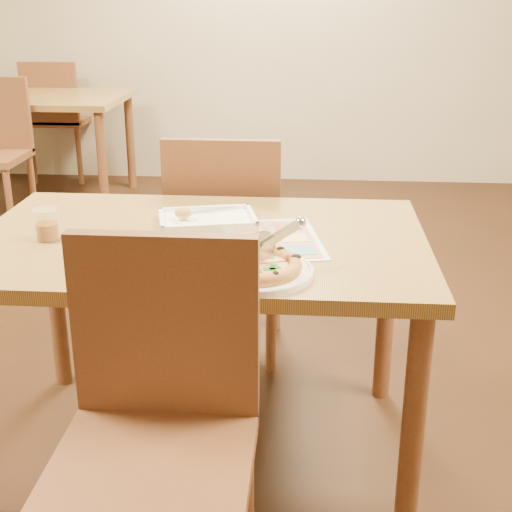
# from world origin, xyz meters

# --- Properties ---
(room) EXTENTS (7.00, 7.00, 7.00)m
(room) POSITION_xyz_m (0.00, 0.00, 1.35)
(room) COLOR black
(room) RESTS_ON ground
(dining_table) EXTENTS (1.30, 0.85, 0.72)m
(dining_table) POSITION_xyz_m (0.00, 0.00, 0.63)
(dining_table) COLOR olive
(dining_table) RESTS_ON ground
(chair_near) EXTENTS (0.42, 0.42, 0.47)m
(chair_near) POSITION_xyz_m (0.00, -0.60, 0.57)
(chair_near) COLOR brown
(chair_near) RESTS_ON ground
(chair_far) EXTENTS (0.42, 0.42, 0.47)m
(chair_far) POSITION_xyz_m (-0.00, 0.60, 0.57)
(chair_far) COLOR brown
(chair_far) RESTS_ON ground
(bg_table) EXTENTS (1.30, 0.85, 0.72)m
(bg_table) POSITION_xyz_m (-1.60, 2.80, 0.63)
(bg_table) COLOR olive
(bg_table) RESTS_ON ground
(bg_chair_far) EXTENTS (0.42, 0.42, 0.47)m
(bg_chair_far) POSITION_xyz_m (-1.60, 3.30, 0.57)
(bg_chair_far) COLOR brown
(bg_chair_far) RESTS_ON ground
(plate) EXTENTS (0.30, 0.30, 0.02)m
(plate) POSITION_xyz_m (0.19, -0.28, 0.73)
(plate) COLOR white
(plate) RESTS_ON dining_table
(pizza) EXTENTS (0.23, 0.23, 0.04)m
(pizza) POSITION_xyz_m (0.19, -0.29, 0.75)
(pizza) COLOR gold
(pizza) RESTS_ON plate
(pizza_cutter) EXTENTS (0.14, 0.10, 0.09)m
(pizza_cutter) POSITION_xyz_m (0.23, -0.25, 0.81)
(pizza_cutter) COLOR silver
(pizza_cutter) RESTS_ON pizza
(appetizer_tray) EXTENTS (0.33, 0.26, 0.06)m
(appetizer_tray) POSITION_xyz_m (0.00, 0.12, 0.73)
(appetizer_tray) COLOR white
(appetizer_tray) RESTS_ON dining_table
(glass_tumbler) EXTENTS (0.07, 0.07, 0.09)m
(glass_tumbler) POSITION_xyz_m (-0.42, -0.06, 0.76)
(glass_tumbler) COLOR #7A3709
(glass_tumbler) RESTS_ON dining_table
(menu) EXTENTS (0.32, 0.41, 0.00)m
(menu) POSITION_xyz_m (0.21, -0.02, 0.72)
(menu) COLOR silver
(menu) RESTS_ON dining_table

